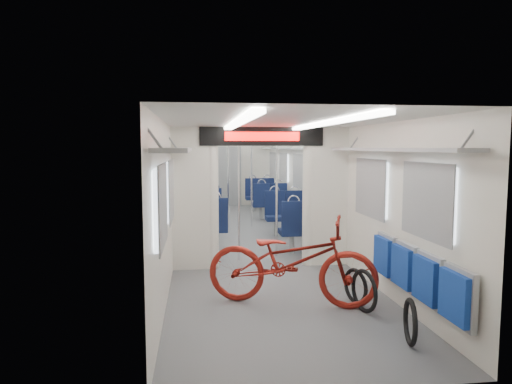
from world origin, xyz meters
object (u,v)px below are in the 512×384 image
seat_bay_near_left (202,214)px  stanchion_far_left (228,181)px  bike_hoop_a (410,324)px  seat_bay_far_right (265,196)px  bike_hoop_c (355,288)px  seat_bay_near_right (294,217)px  stanchion_near_right (277,193)px  bike_hoop_b (364,293)px  stanchion_near_left (239,195)px  flip_bench (415,273)px  seat_bay_far_left (201,199)px  stanchion_far_right (251,181)px  bicycle (291,261)px

seat_bay_near_left → stanchion_far_left: bearing=65.7°
bike_hoop_a → stanchion_far_left: (-1.33, 6.93, 0.94)m
seat_bay_near_left → seat_bay_far_right: bearing=62.1°
bike_hoop_c → seat_bay_near_right: (0.01, 3.69, 0.34)m
seat_bay_near_right → stanchion_near_right: size_ratio=0.92×
bike_hoop_b → bike_hoop_c: (-0.00, 0.29, -0.03)m
bike_hoop_b → stanchion_near_left: (-1.25, 2.73, 0.91)m
seat_bay_near_left → stanchion_far_left: stanchion_far_left is taller
bike_hoop_a → seat_bay_near_left: bearing=109.8°
flip_bench → stanchion_near_right: size_ratio=0.93×
bike_hoop_a → bike_hoop_c: bike_hoop_a is taller
seat_bay_near_left → bike_hoop_b: bearing=-67.8°
seat_bay_near_left → seat_bay_far_left: seat_bay_near_left is taller
stanchion_far_left → flip_bench: bearing=-75.7°
seat_bay_near_left → seat_bay_far_right: 4.00m
bike_hoop_c → stanchion_far_right: bearing=96.1°
bike_hoop_b → seat_bay_far_right: bearing=89.9°
bike_hoop_a → seat_bay_far_right: seat_bay_far_right is taller
seat_bay_near_left → stanchion_far_left: 1.69m
seat_bay_far_left → seat_bay_far_right: 1.95m
flip_bench → stanchion_far_left: size_ratio=0.93×
seat_bay_near_right → bike_hoop_a: bearing=-88.7°
bike_hoop_b → seat_bay_far_left: seat_bay_far_left is taller
seat_bay_near_left → stanchion_near_right: bearing=-50.9°
flip_bench → bike_hoop_c: flip_bench is taller
bike_hoop_c → stanchion_far_right: size_ratio=0.20×
bike_hoop_a → seat_bay_far_left: (-1.98, 8.47, 0.33)m
bike_hoop_a → stanchion_far_right: (-0.74, 7.01, 0.94)m
seat_bay_near_left → bicycle: bearing=-75.9°
flip_bench → stanchion_far_right: size_ratio=0.93×
flip_bench → bike_hoop_c: (-0.43, 0.70, -0.38)m
bike_hoop_c → seat_bay_far_left: (-1.86, 7.23, 0.34)m
seat_bay_far_right → stanchion_near_right: bearing=-96.2°
seat_bay_near_right → seat_bay_far_left: seat_bay_far_left is taller
bike_hoop_a → seat_bay_near_right: 4.94m
stanchion_far_left → stanchion_far_right: bearing=7.2°
seat_bay_near_right → stanchion_near_left: (-1.26, -1.25, 0.60)m
bike_hoop_b → seat_bay_far_right: (0.01, 8.08, 0.31)m
bike_hoop_a → stanchion_far_right: bearing=96.0°
stanchion_near_left → stanchion_near_right: bearing=16.0°
bike_hoop_b → stanchion_near_right: stanchion_near_right is taller
flip_bench → seat_bay_near_left: size_ratio=0.98×
bicycle → stanchion_near_right: 2.63m
bicycle → seat_bay_near_right: (0.82, 3.61, -0.01)m
stanchion_far_left → bike_hoop_b: bearing=-78.6°
bike_hoop_c → seat_bay_near_right: seat_bay_near_right is taller
bike_hoop_a → seat_bay_near_right: size_ratio=0.23×
seat_bay_near_right → stanchion_far_left: stanchion_far_left is taller
bike_hoop_b → seat_bay_far_left: (-1.86, 7.52, 0.31)m
bicycle → stanchion_near_left: (-0.44, 2.35, 0.59)m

